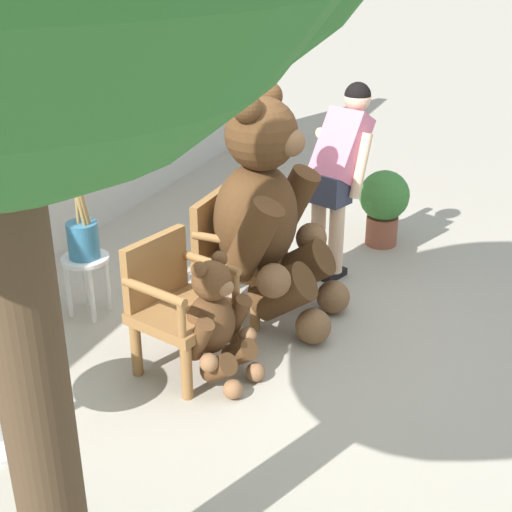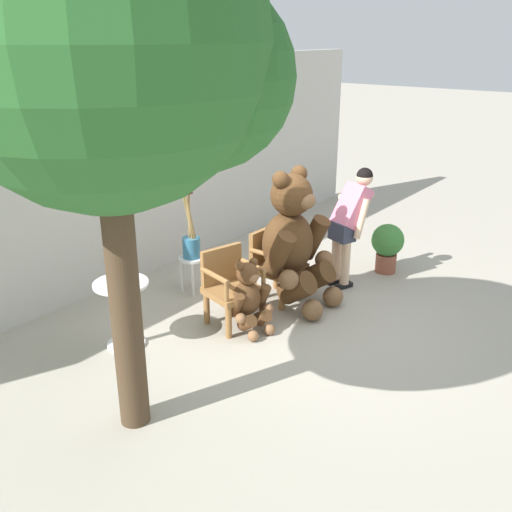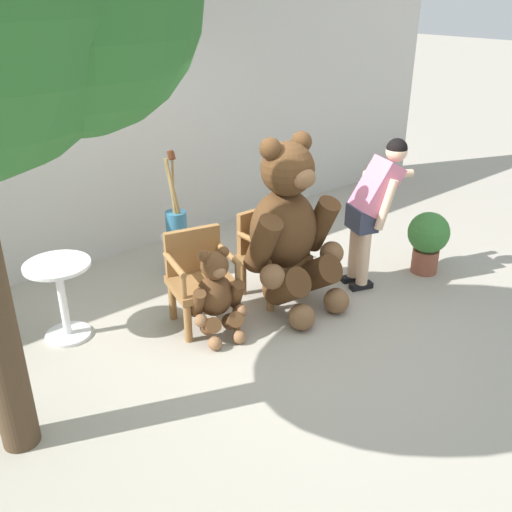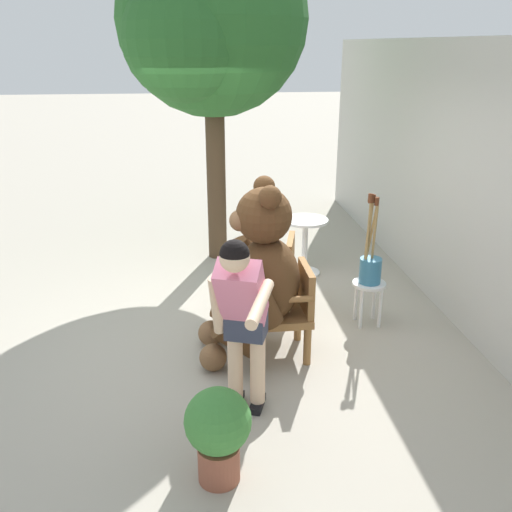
{
  "view_description": "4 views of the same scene",
  "coord_description": "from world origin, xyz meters",
  "px_view_note": "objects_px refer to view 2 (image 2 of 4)",
  "views": [
    {
      "loc": [
        -3.81,
        -1.48,
        2.57
      ],
      "look_at": [
        0.07,
        0.16,
        0.64
      ],
      "focal_mm": 50.0,
      "sensor_mm": 36.0,
      "label": 1
    },
    {
      "loc": [
        -4.79,
        -3.28,
        3.06
      ],
      "look_at": [
        -0.15,
        0.34,
        0.76
      ],
      "focal_mm": 40.0,
      "sensor_mm": 36.0,
      "label": 2
    },
    {
      "loc": [
        -2.93,
        -3.33,
        2.83
      ],
      "look_at": [
        -0.08,
        0.11,
        0.7
      ],
      "focal_mm": 40.0,
      "sensor_mm": 36.0,
      "label": 3
    },
    {
      "loc": [
        5.09,
        -0.33,
        2.73
      ],
      "look_at": [
        0.18,
        0.24,
        0.89
      ],
      "focal_mm": 40.0,
      "sensor_mm": 36.0,
      "label": 4
    }
  ],
  "objects_px": {
    "teddy_bear_small": "(249,297)",
    "patio_tree": "(120,51)",
    "person_visitor": "(350,217)",
    "potted_plant": "(387,244)",
    "wooden_chair_left": "(231,285)",
    "brush_bucket": "(191,241)",
    "teddy_bear_large": "(294,240)",
    "round_side_table": "(123,307)",
    "wooden_chair_right": "(275,263)",
    "white_stool": "(192,265)"
  },
  "relations": [
    {
      "from": "wooden_chair_right",
      "to": "potted_plant",
      "type": "relative_size",
      "value": 1.26
    },
    {
      "from": "person_visitor",
      "to": "potted_plant",
      "type": "distance_m",
      "value": 0.88
    },
    {
      "from": "wooden_chair_right",
      "to": "patio_tree",
      "type": "relative_size",
      "value": 0.21
    },
    {
      "from": "wooden_chair_left",
      "to": "wooden_chair_right",
      "type": "xyz_separation_m",
      "value": [
        0.84,
        0.0,
        0.0
      ]
    },
    {
      "from": "wooden_chair_left",
      "to": "wooden_chair_right",
      "type": "height_order",
      "value": "same"
    },
    {
      "from": "wooden_chair_left",
      "to": "patio_tree",
      "type": "relative_size",
      "value": 0.21
    },
    {
      "from": "teddy_bear_large",
      "to": "round_side_table",
      "type": "xyz_separation_m",
      "value": [
        -1.91,
        0.81,
        -0.36
      ]
    },
    {
      "from": "wooden_chair_right",
      "to": "person_visitor",
      "type": "height_order",
      "value": "person_visitor"
    },
    {
      "from": "teddy_bear_large",
      "to": "round_side_table",
      "type": "bearing_deg",
      "value": 156.94
    },
    {
      "from": "teddy_bear_large",
      "to": "brush_bucket",
      "type": "relative_size",
      "value": 1.79
    },
    {
      "from": "wooden_chair_right",
      "to": "patio_tree",
      "type": "bearing_deg",
      "value": -167.69
    },
    {
      "from": "teddy_bear_small",
      "to": "potted_plant",
      "type": "height_order",
      "value": "teddy_bear_small"
    },
    {
      "from": "wooden_chair_left",
      "to": "teddy_bear_small",
      "type": "distance_m",
      "value": 0.29
    },
    {
      "from": "brush_bucket",
      "to": "round_side_table",
      "type": "xyz_separation_m",
      "value": [
        -1.41,
        -0.38,
        -0.22
      ]
    },
    {
      "from": "person_visitor",
      "to": "round_side_table",
      "type": "distance_m",
      "value": 3.05
    },
    {
      "from": "teddy_bear_small",
      "to": "patio_tree",
      "type": "relative_size",
      "value": 0.2
    },
    {
      "from": "brush_bucket",
      "to": "potted_plant",
      "type": "xyz_separation_m",
      "value": [
        2.1,
        -1.64,
        -0.28
      ]
    },
    {
      "from": "teddy_bear_small",
      "to": "person_visitor",
      "type": "xyz_separation_m",
      "value": [
        1.78,
        -0.21,
        0.5
      ]
    },
    {
      "from": "wooden_chair_right",
      "to": "teddy_bear_large",
      "type": "height_order",
      "value": "teddy_bear_large"
    },
    {
      "from": "teddy_bear_large",
      "to": "white_stool",
      "type": "bearing_deg",
      "value": 112.29
    },
    {
      "from": "potted_plant",
      "to": "teddy_bear_large",
      "type": "bearing_deg",
      "value": 164.25
    },
    {
      "from": "wooden_chair_left",
      "to": "white_stool",
      "type": "xyz_separation_m",
      "value": [
        0.35,
        0.93,
        -0.11
      ]
    },
    {
      "from": "white_stool",
      "to": "potted_plant",
      "type": "xyz_separation_m",
      "value": [
        2.09,
        -1.65,
        0.04
      ]
    },
    {
      "from": "person_visitor",
      "to": "potted_plant",
      "type": "relative_size",
      "value": 2.23
    },
    {
      "from": "brush_bucket",
      "to": "patio_tree",
      "type": "height_order",
      "value": "patio_tree"
    },
    {
      "from": "person_visitor",
      "to": "round_side_table",
      "type": "height_order",
      "value": "person_visitor"
    },
    {
      "from": "round_side_table",
      "to": "wooden_chair_right",
      "type": "bearing_deg",
      "value": -15.85
    },
    {
      "from": "wooden_chair_right",
      "to": "patio_tree",
      "type": "height_order",
      "value": "patio_tree"
    },
    {
      "from": "wooden_chair_right",
      "to": "teddy_bear_small",
      "type": "xyz_separation_m",
      "value": [
        -0.86,
        -0.29,
        -0.06
      ]
    },
    {
      "from": "person_visitor",
      "to": "brush_bucket",
      "type": "relative_size",
      "value": 1.64
    },
    {
      "from": "person_visitor",
      "to": "potted_plant",
      "type": "height_order",
      "value": "person_visitor"
    },
    {
      "from": "white_stool",
      "to": "brush_bucket",
      "type": "xyz_separation_m",
      "value": [
        -0.0,
        -0.0,
        0.32
      ]
    },
    {
      "from": "wooden_chair_right",
      "to": "round_side_table",
      "type": "bearing_deg",
      "value": 164.15
    },
    {
      "from": "teddy_bear_large",
      "to": "brush_bucket",
      "type": "bearing_deg",
      "value": 112.57
    },
    {
      "from": "person_visitor",
      "to": "white_stool",
      "type": "height_order",
      "value": "person_visitor"
    },
    {
      "from": "round_side_table",
      "to": "patio_tree",
      "type": "distance_m",
      "value": 2.82
    },
    {
      "from": "round_side_table",
      "to": "potted_plant",
      "type": "height_order",
      "value": "round_side_table"
    },
    {
      "from": "wooden_chair_left",
      "to": "potted_plant",
      "type": "xyz_separation_m",
      "value": [
        2.44,
        -0.72,
        -0.07
      ]
    },
    {
      "from": "teddy_bear_small",
      "to": "white_stool",
      "type": "relative_size",
      "value": 1.8
    },
    {
      "from": "teddy_bear_small",
      "to": "white_stool",
      "type": "distance_m",
      "value": 1.27
    },
    {
      "from": "wooden_chair_left",
      "to": "potted_plant",
      "type": "bearing_deg",
      "value": -16.45
    },
    {
      "from": "teddy_bear_small",
      "to": "brush_bucket",
      "type": "height_order",
      "value": "brush_bucket"
    },
    {
      "from": "patio_tree",
      "to": "teddy_bear_large",
      "type": "bearing_deg",
      "value": 6.48
    },
    {
      "from": "teddy_bear_small",
      "to": "patio_tree",
      "type": "xyz_separation_m",
      "value": [
        -1.72,
        -0.28,
        2.55
      ]
    },
    {
      "from": "teddy_bear_large",
      "to": "white_stool",
      "type": "distance_m",
      "value": 1.37
    },
    {
      "from": "patio_tree",
      "to": "potted_plant",
      "type": "distance_m",
      "value": 4.91
    },
    {
      "from": "wooden_chair_left",
      "to": "person_visitor",
      "type": "height_order",
      "value": "person_visitor"
    },
    {
      "from": "wooden_chair_right",
      "to": "person_visitor",
      "type": "bearing_deg",
      "value": -28.4
    },
    {
      "from": "wooden_chair_left",
      "to": "teddy_bear_small",
      "type": "bearing_deg",
      "value": -95.06
    },
    {
      "from": "white_stool",
      "to": "brush_bucket",
      "type": "height_order",
      "value": "brush_bucket"
    }
  ]
}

